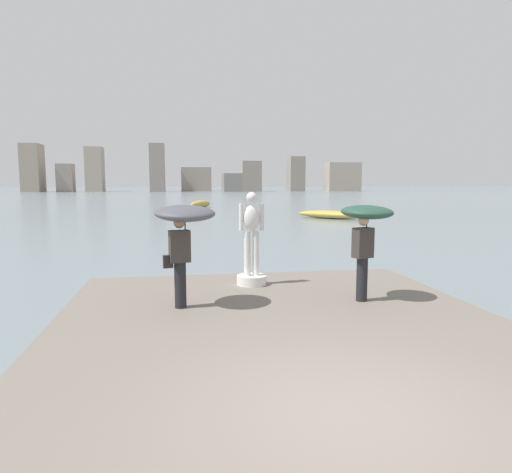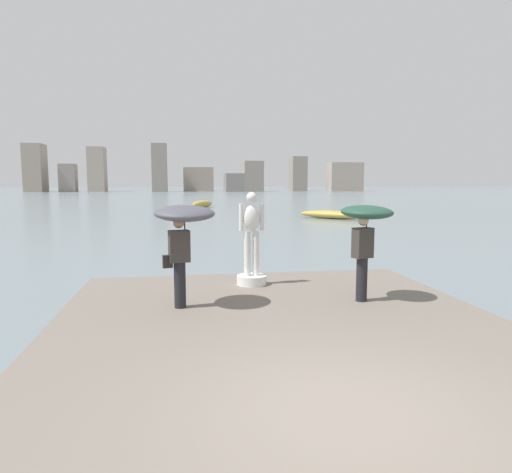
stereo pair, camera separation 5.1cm
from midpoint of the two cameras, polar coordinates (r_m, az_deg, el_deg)
ground_plane at (r=44.50m, az=-7.00°, el=3.16°), size 400.00×400.00×0.00m
pier at (r=7.25m, az=4.97°, el=-14.13°), size 7.82×10.35×0.40m
statue_white_figure at (r=10.66m, az=-0.41°, el=-1.83°), size 0.69×0.69×2.15m
onlooker_left at (r=8.76m, az=-8.84°, el=1.52°), size 1.35×1.37×1.98m
onlooker_right at (r=9.41m, az=13.57°, el=1.52°), size 1.31×1.32×1.94m
boat_near at (r=49.04m, az=-6.63°, el=3.99°), size 2.83×3.95×0.84m
boat_mid at (r=35.35m, az=9.41°, el=2.69°), size 4.61×4.63×0.61m
distant_skyline at (r=133.53m, az=-7.59°, el=7.65°), size 94.24×11.56×13.20m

